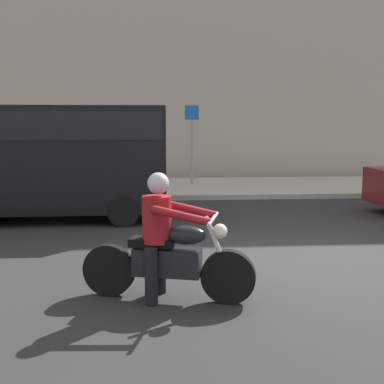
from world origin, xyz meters
The scene contains 6 objects.
ground_plane centered at (0.00, 0.00, 0.00)m, with size 80.00×80.00×0.00m, color #262626.
sidewalk_slab centered at (0.00, 8.00, 0.07)m, with size 40.00×4.40×0.14m, color #A8A399.
building_facade centered at (0.00, 11.40, 5.60)m, with size 40.00×1.40×11.21m, color #A89E8E.
motorcycle_with_rider_crimson centered at (-2.02, -1.64, 0.62)m, with size 2.02×0.83×1.50m.
parked_van_black centered at (-4.21, 3.39, 1.39)m, with size 4.56×1.96×2.42m.
street_sign_post centered at (-1.00, 8.14, 1.67)m, with size 0.44×0.08×2.53m.
Camera 1 is at (-2.12, -7.07, 2.03)m, focal length 44.94 mm.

